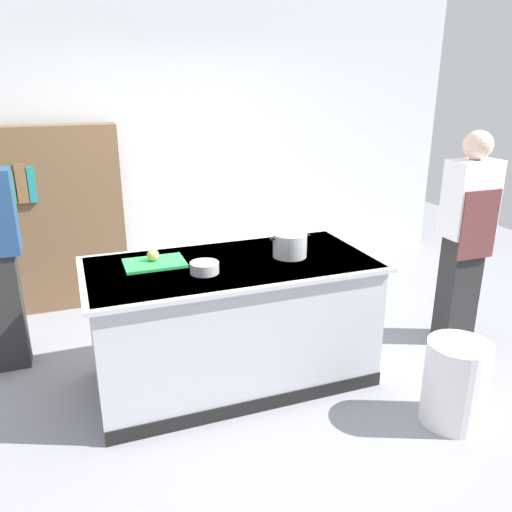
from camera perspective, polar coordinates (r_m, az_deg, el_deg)
name	(u,v)px	position (r m, az deg, el deg)	size (l,w,h in m)	color
ground_plane	(234,377)	(3.87, -2.51, -13.34)	(10.00, 10.00, 0.00)	gray
back_wall	(167,140)	(5.34, -9.91, 12.64)	(6.40, 0.12, 3.00)	silver
counter_island	(233,320)	(3.64, -2.61, -7.15)	(1.98, 0.98, 0.90)	#B7BABF
cutting_board	(155,263)	(3.49, -11.24, -0.80)	(0.40, 0.28, 0.02)	green
onion	(153,255)	(3.49, -11.41, 0.11)	(0.08, 0.08, 0.08)	tan
stock_pot	(290,245)	(3.57, 3.80, 1.23)	(0.30, 0.24, 0.17)	#B7BABF
mixing_bowl	(204,268)	(3.28, -5.76, -1.30)	(0.19, 0.19, 0.07)	#B7BABF
trash_bin	(455,383)	(3.52, 21.28, -13.04)	(0.39, 0.39, 0.55)	white
person_chef	(466,234)	(4.38, 22.35, 2.25)	(0.38, 0.25, 1.72)	#292929
bookshelf	(62,219)	(5.07, -20.85, 3.86)	(1.10, 0.31, 1.70)	brown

